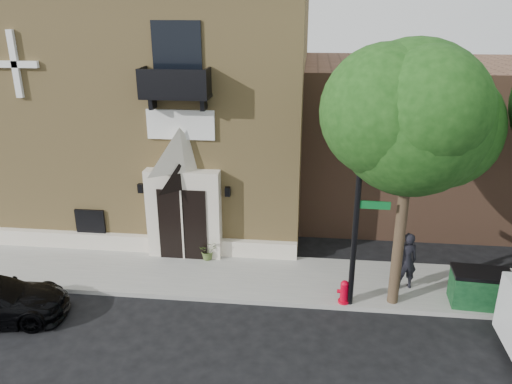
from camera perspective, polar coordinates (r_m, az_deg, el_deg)
ground at (r=15.97m, az=-6.79°, el=-12.32°), size 120.00×120.00×0.00m
sidewalk at (r=17.01m, az=-2.34°, el=-9.65°), size 42.00×3.00×0.15m
church at (r=22.26m, az=-10.33°, el=9.90°), size 12.20×11.01×9.30m
neighbour_building at (r=24.29m, az=27.26°, el=5.36°), size 18.00×8.00×6.40m
street_tree_left at (r=13.92m, az=17.67°, el=8.14°), size 4.97×4.38×7.77m
street_sign at (r=14.34m, az=11.54°, el=-1.66°), size 1.00×1.00×6.28m
fire_hydrant at (r=15.58m, az=10.05°, el=-11.17°), size 0.43×0.34×0.75m
dumpster at (r=16.60m, az=24.23°, el=-9.95°), size 1.75×1.06×1.10m
planter at (r=17.85m, az=-5.50°, el=-6.61°), size 0.79×0.74×0.71m
pedestrian_near at (r=16.52m, az=16.77°, el=-7.51°), size 0.75×0.55×1.90m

